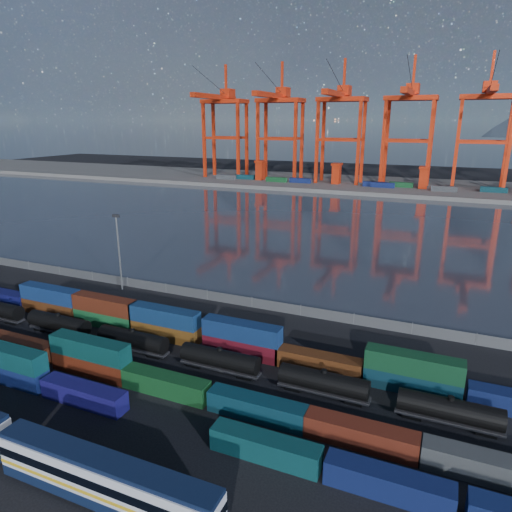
% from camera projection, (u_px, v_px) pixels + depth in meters
% --- Properties ---
extents(ground, '(700.00, 700.00, 0.00)m').
position_uv_depth(ground, '(173.00, 378.00, 65.07)').
color(ground, black).
rests_on(ground, ground).
extents(harbor_water, '(700.00, 700.00, 0.00)m').
position_uv_depth(harbor_water, '(341.00, 227.00, 157.57)').
color(harbor_water, '#2C3340').
rests_on(harbor_water, ground).
extents(far_quay, '(700.00, 70.00, 2.00)m').
position_uv_depth(far_quay, '(385.00, 186.00, 249.79)').
color(far_quay, '#514F4C').
rests_on(far_quay, ground).
extents(distant_mountains, '(2470.00, 1100.00, 520.00)m').
position_uv_depth(distant_mountains, '(478.00, 57.00, 1387.95)').
color(distant_mountains, '#1E2630').
rests_on(distant_mountains, ground).
extents(container_row_south, '(140.62, 2.52, 5.36)m').
position_uv_depth(container_row_south, '(96.00, 394.00, 57.94)').
color(container_row_south, '#3D3F42').
rests_on(container_row_south, ground).
extents(container_row_mid, '(140.96, 2.58, 5.50)m').
position_uv_depth(container_row_mid, '(203.00, 392.00, 58.84)').
color(container_row_mid, '#3C3E41').
rests_on(container_row_mid, ground).
extents(container_row_north, '(141.07, 2.59, 5.51)m').
position_uv_depth(container_row_north, '(219.00, 337.00, 72.44)').
color(container_row_north, navy).
rests_on(container_row_north, ground).
extents(tanker_string, '(120.92, 2.67, 3.82)m').
position_uv_depth(tanker_string, '(95.00, 332.00, 75.12)').
color(tanker_string, black).
rests_on(tanker_string, ground).
extents(waterfront_fence, '(160.12, 0.12, 2.20)m').
position_uv_depth(waterfront_fence, '(252.00, 303.00, 89.46)').
color(waterfront_fence, '#595B5E').
rests_on(waterfront_fence, ground).
extents(yard_light_mast, '(1.60, 0.40, 16.60)m').
position_uv_depth(yard_light_mast, '(119.00, 248.00, 96.64)').
color(yard_light_mast, slate).
rests_on(yard_light_mast, ground).
extents(gantry_cranes, '(200.58, 49.12, 66.52)m').
position_uv_depth(gantry_cranes, '(375.00, 109.00, 235.31)').
color(gantry_cranes, red).
rests_on(gantry_cranes, ground).
extents(quay_containers, '(172.58, 10.99, 2.60)m').
position_uv_depth(quay_containers, '(360.00, 184.00, 240.48)').
color(quay_containers, navy).
rests_on(quay_containers, far_quay).
extents(straddle_carriers, '(140.00, 7.00, 11.10)m').
position_uv_depth(straddle_carriers, '(379.00, 175.00, 239.98)').
color(straddle_carriers, red).
rests_on(straddle_carriers, far_quay).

